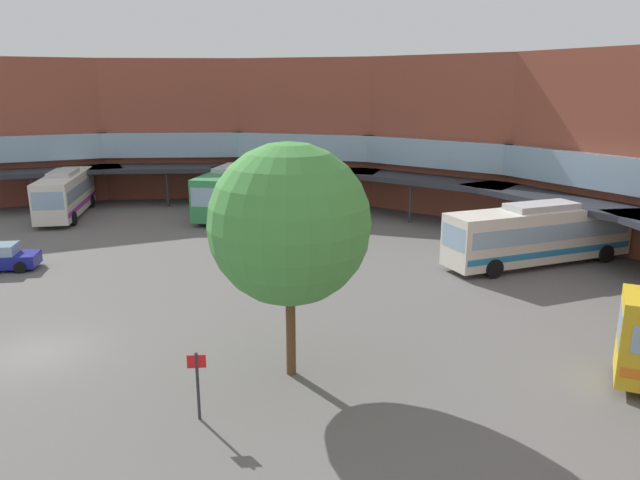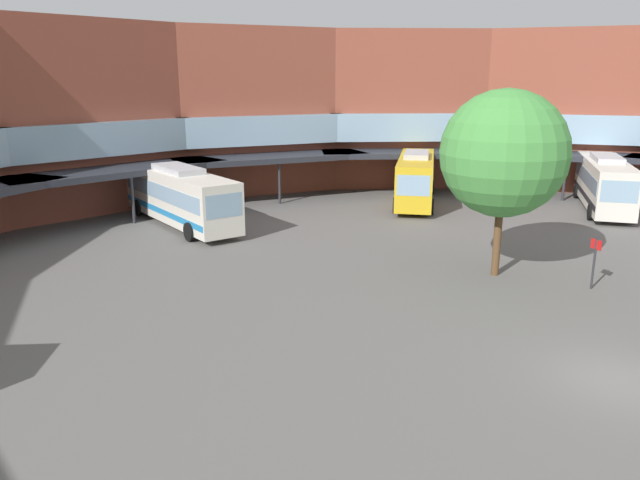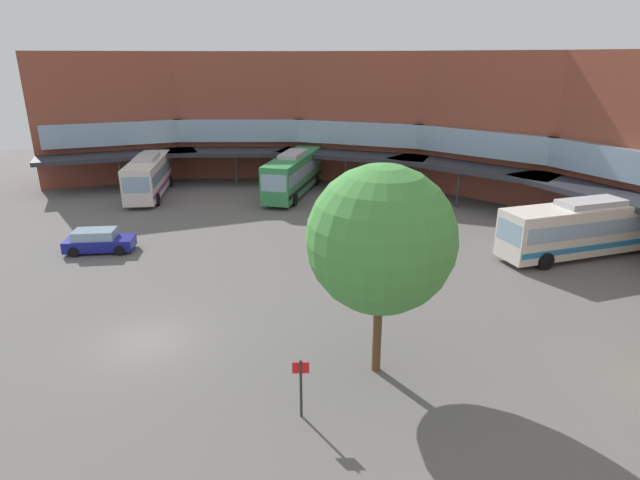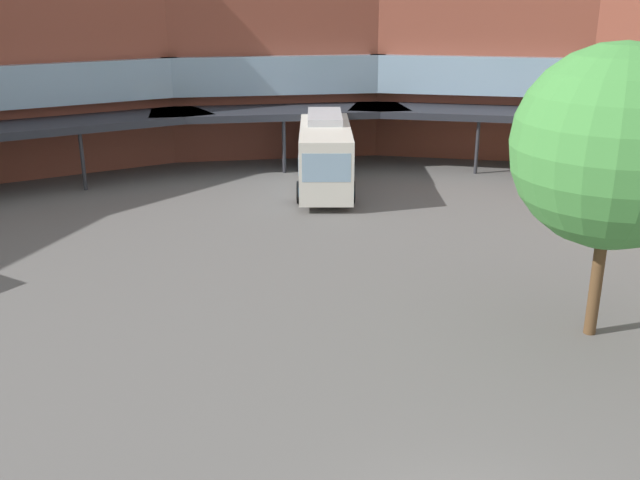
# 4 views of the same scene
# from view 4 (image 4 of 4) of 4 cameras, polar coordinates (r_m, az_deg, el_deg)

# --- Properties ---
(station_building) EXTENTS (80.28, 44.01, 12.86)m
(station_building) POSITION_cam_4_polar(r_m,az_deg,el_deg) (32.91, -1.34, 12.58)
(station_building) COLOR brown
(station_building) RESTS_ON ground
(bus_0) EXTENTS (4.44, 12.41, 3.76)m
(bus_0) POSITION_cam_4_polar(r_m,az_deg,el_deg) (39.21, 0.37, 7.31)
(bus_0) COLOR silver
(bus_0) RESTS_ON ground
(plaza_tree) EXTENTS (5.82, 5.82, 8.71)m
(plaza_tree) POSITION_cam_4_polar(r_m,az_deg,el_deg) (22.04, 22.25, 6.79)
(plaza_tree) COLOR brown
(plaza_tree) RESTS_ON ground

